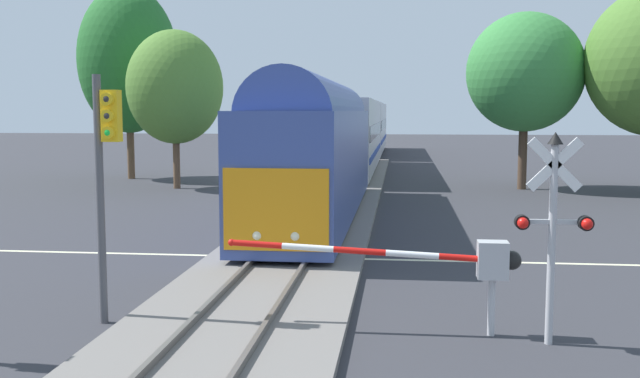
# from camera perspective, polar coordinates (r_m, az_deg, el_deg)

# --- Properties ---
(ground_plane) EXTENTS (220.00, 220.00, 0.00)m
(ground_plane) POSITION_cam_1_polar(r_m,az_deg,el_deg) (20.97, -2.48, -5.42)
(ground_plane) COLOR #333338
(road_centre_stripe) EXTENTS (44.00, 0.20, 0.01)m
(road_centre_stripe) POSITION_cam_1_polar(r_m,az_deg,el_deg) (20.97, -2.48, -5.41)
(road_centre_stripe) COLOR beige
(road_centre_stripe) RESTS_ON ground
(railway_track) EXTENTS (4.40, 80.00, 0.32)m
(railway_track) POSITION_cam_1_polar(r_m,az_deg,el_deg) (20.95, -2.48, -5.17)
(railway_track) COLOR slate
(railway_track) RESTS_ON ground
(commuter_train) EXTENTS (3.04, 64.14, 5.16)m
(commuter_train) POSITION_cam_1_polar(r_m,az_deg,el_deg) (48.21, 2.63, 4.44)
(commuter_train) COLOR #384C93
(commuter_train) RESTS_ON railway_track
(crossing_gate_near) EXTENTS (5.58, 0.40, 1.80)m
(crossing_gate_near) POSITION_cam_1_polar(r_m,az_deg,el_deg) (13.86, 11.06, -5.61)
(crossing_gate_near) COLOR #B7B7BC
(crossing_gate_near) RESTS_ON ground
(crossing_signal_mast) EXTENTS (1.36, 0.44, 3.86)m
(crossing_signal_mast) POSITION_cam_1_polar(r_m,az_deg,el_deg) (13.50, 17.95, -2.05)
(crossing_signal_mast) COLOR #B2B2B7
(crossing_signal_mast) RESTS_ON ground
(traffic_signal_median) EXTENTS (0.53, 0.38, 4.93)m
(traffic_signal_median) POSITION_cam_1_polar(r_m,az_deg,el_deg) (14.66, -16.61, 2.35)
(traffic_signal_median) COLOR #4C4C51
(traffic_signal_median) RESTS_ON ground
(oak_behind_train) EXTENTS (5.18, 5.18, 8.55)m
(oak_behind_train) POSITION_cam_1_polar(r_m,az_deg,el_deg) (39.94, -11.40, 7.90)
(oak_behind_train) COLOR brown
(oak_behind_train) RESTS_ON ground
(pine_left_background) EXTENTS (6.08, 6.08, 11.82)m
(pine_left_background) POSITION_cam_1_polar(r_m,az_deg,el_deg) (46.47, -14.92, 9.83)
(pine_left_background) COLOR brown
(pine_left_background) RESTS_ON ground
(oak_far_right) EXTENTS (6.20, 6.20, 9.42)m
(oak_far_right) POSITION_cam_1_polar(r_m,az_deg,el_deg) (40.34, 15.91, 8.85)
(oak_far_right) COLOR #4C3828
(oak_far_right) RESTS_ON ground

